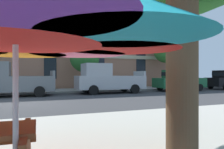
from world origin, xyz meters
name	(u,v)px	position (x,y,z in m)	size (l,w,h in m)	color
ground_plane	(19,103)	(0.00, 0.00, 0.00)	(120.00, 120.00, 0.00)	#38383A
sidewalk_far	(22,92)	(0.00, 6.80, 0.06)	(56.00, 3.60, 0.12)	gray
apartment_building	(23,30)	(0.00, 14.99, 6.40)	(37.45, 12.08, 12.80)	#A87056
pickup_gray	(8,80)	(-0.72, 3.70, 1.03)	(5.10, 2.12, 2.20)	slate
pickup_silver	(107,79)	(5.94, 3.70, 1.03)	(5.10, 2.12, 2.20)	#A8AAB2
sedan_green	(179,80)	(12.48, 3.70, 0.95)	(4.40, 1.98, 1.78)	#195933
street_tree_middle	(85,58)	(5.07, 7.02, 2.83)	(2.56, 2.87, 4.14)	brown
street_tree_right	(167,51)	(13.75, 7.11, 3.84)	(3.17, 2.91, 5.30)	brown
patio_umbrella	(16,26)	(0.27, -9.00, 1.94)	(3.90, 3.90, 2.20)	silver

